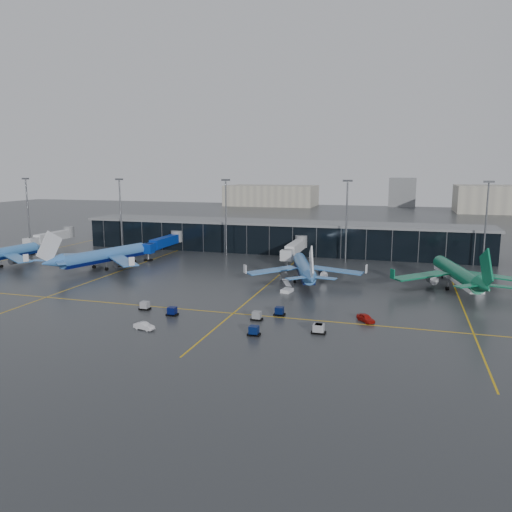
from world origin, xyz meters
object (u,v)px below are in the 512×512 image
(mobile_airstair, at_px, (287,289))
(service_van_white, at_px, (144,326))
(airliner_arkefly, at_px, (105,248))
(airliner_klm_near, at_px, (304,260))
(airliner_aer_lingus, at_px, (458,264))
(service_van_red, at_px, (366,318))
(baggage_carts, at_px, (246,319))

(mobile_airstair, relative_size, service_van_white, 0.86)
(airliner_arkefly, relative_size, airliner_klm_near, 1.10)
(airliner_arkefly, height_order, airliner_aer_lingus, airliner_arkefly)
(airliner_klm_near, xyz_separation_m, mobile_airstair, (-1.45, -12.99, -4.80))
(service_van_white, bearing_deg, service_van_red, -54.06)
(airliner_arkefly, distance_m, airliner_klm_near, 59.15)
(service_van_red, bearing_deg, airliner_arkefly, 119.29)
(airliner_klm_near, distance_m, service_van_red, 36.52)
(airliner_klm_near, height_order, mobile_airstair, airliner_klm_near)
(airliner_klm_near, relative_size, service_van_white, 8.83)
(airliner_aer_lingus, bearing_deg, airliner_arkefly, 168.97)
(airliner_klm_near, distance_m, airliner_aer_lingus, 37.35)
(airliner_aer_lingus, relative_size, baggage_carts, 0.99)
(airliner_arkefly, height_order, service_van_red, airliner_arkefly)
(airliner_klm_near, xyz_separation_m, airliner_aer_lingus, (37.27, 2.42, 0.45))
(airliner_klm_near, height_order, service_van_white, airliner_klm_near)
(baggage_carts, xyz_separation_m, mobile_airstair, (2.07, 25.34, 0.01))
(airliner_arkefly, xyz_separation_m, service_van_red, (77.34, -31.36, -5.36))
(mobile_airstair, bearing_deg, airliner_arkefly, 176.46)
(airliner_arkefly, distance_m, service_van_red, 83.63)
(airliner_klm_near, height_order, airliner_aer_lingus, airliner_aer_lingus)
(airliner_klm_near, relative_size, baggage_carts, 0.92)
(service_van_red, distance_m, service_van_white, 41.53)
(service_van_red, xyz_separation_m, service_van_white, (-38.21, -16.27, -0.06))
(airliner_arkefly, bearing_deg, mobile_airstair, 3.83)
(mobile_airstair, distance_m, service_van_white, 39.24)
(baggage_carts, distance_m, service_van_red, 22.83)
(airliner_aer_lingus, distance_m, mobile_airstair, 42.00)
(baggage_carts, bearing_deg, airliner_arkefly, 145.38)
(airliner_klm_near, xyz_separation_m, service_van_red, (18.20, -31.29, -4.83))
(airliner_klm_near, xyz_separation_m, service_van_white, (-20.01, -47.56, -4.89))
(mobile_airstair, bearing_deg, service_van_red, -33.76)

